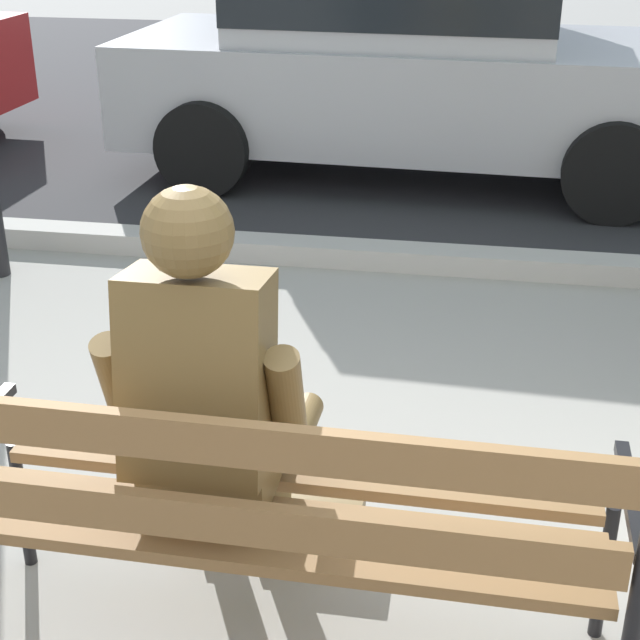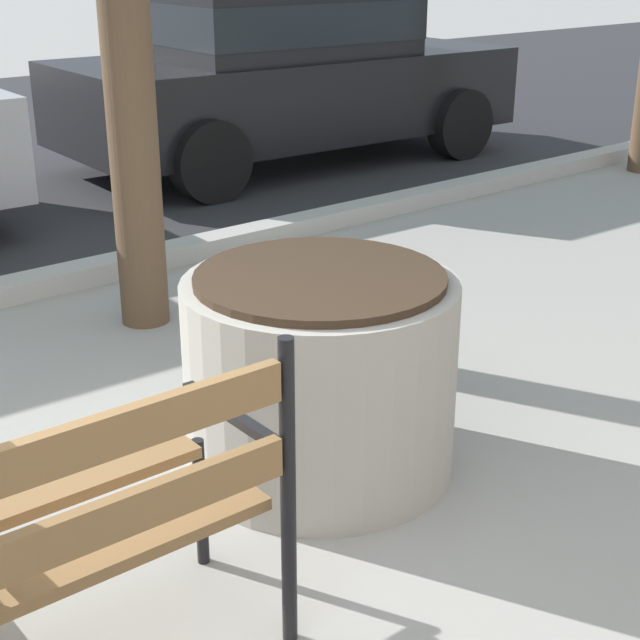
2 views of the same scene
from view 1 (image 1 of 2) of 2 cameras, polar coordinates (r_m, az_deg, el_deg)
The scene contains 6 objects.
ground_plane at distance 2.97m, azimuth -4.56°, elevation -17.71°, with size 80.00×80.00×0.00m, color #9E9B93.
street_surface at distance 9.83m, azimuth 6.21°, elevation 13.21°, with size 60.00×9.00×0.01m, color #2D2D30.
curb_stone at distance 5.40m, azimuth 2.79°, elevation 3.89°, with size 60.00×0.20×0.12m, color #B2AFA8.
park_bench at distance 2.49m, azimuth -2.83°, elevation -11.23°, with size 1.81×0.56×0.95m.
bronze_statue_seated at distance 2.63m, azimuth -5.82°, elevation -5.89°, with size 0.63×0.76×1.37m.
parked_car_silver at distance 7.02m, azimuth 5.46°, elevation 15.41°, with size 4.17×2.07×1.56m.
Camera 1 is at (0.59, -2.10, 2.02)m, focal length 53.91 mm.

